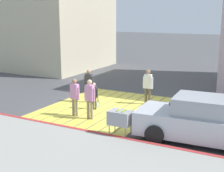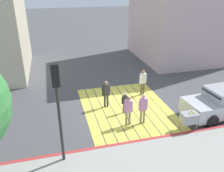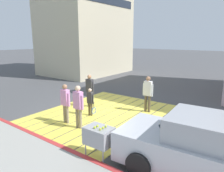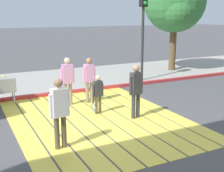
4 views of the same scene
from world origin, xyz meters
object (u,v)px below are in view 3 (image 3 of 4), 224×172
(tennis_ball_cart, at_px, (99,136))
(pedestrian_teen_behind, at_px, (148,91))
(pedestrian_adult_lead, at_px, (65,101))
(pedestrian_adult_side, at_px, (78,104))
(car_parked_near_curb, at_px, (206,150))
(pedestrian_adult_trailing, at_px, (90,88))
(pedestrian_child_with_racket, at_px, (90,100))

(tennis_ball_cart, bearing_deg, pedestrian_teen_behind, 9.06)
(pedestrian_adult_lead, relative_size, pedestrian_adult_side, 0.97)
(car_parked_near_curb, xyz_separation_m, pedestrian_adult_trailing, (2.45, 6.01, 0.23))
(pedestrian_teen_behind, bearing_deg, car_parked_near_curb, -136.26)
(pedestrian_adult_lead, relative_size, pedestrian_child_with_racket, 1.30)
(pedestrian_adult_side, height_order, pedestrian_teen_behind, pedestrian_teen_behind)
(tennis_ball_cart, xyz_separation_m, pedestrian_adult_lead, (1.21, 2.75, 0.25))
(pedestrian_adult_lead, height_order, pedestrian_teen_behind, pedestrian_teen_behind)
(car_parked_near_curb, xyz_separation_m, tennis_ball_cart, (-0.90, 2.63, -0.04))
(pedestrian_adult_side, bearing_deg, car_parked_near_curb, -93.20)
(pedestrian_adult_trailing, bearing_deg, tennis_ball_cart, -134.68)
(car_parked_near_curb, bearing_deg, pedestrian_adult_trailing, 67.86)
(car_parked_near_curb, xyz_separation_m, pedestrian_adult_lead, (0.30, 5.38, 0.21))
(car_parked_near_curb, distance_m, pedestrian_adult_trailing, 6.50)
(tennis_ball_cart, distance_m, pedestrian_adult_side, 2.31)
(pedestrian_adult_trailing, relative_size, pedestrian_teen_behind, 0.97)
(pedestrian_child_with_racket, bearing_deg, tennis_ball_cart, -133.99)
(pedestrian_adult_lead, xyz_separation_m, pedestrian_adult_trailing, (2.14, 0.63, 0.02))
(pedestrian_adult_trailing, distance_m, pedestrian_child_with_racket, 1.27)
(pedestrian_adult_trailing, distance_m, pedestrian_adult_side, 2.60)
(pedestrian_adult_side, bearing_deg, pedestrian_adult_lead, 86.58)
(pedestrian_teen_behind, relative_size, pedestrian_child_with_racket, 1.37)
(pedestrian_adult_lead, distance_m, pedestrian_adult_side, 0.78)
(pedestrian_adult_lead, bearing_deg, pedestrian_child_with_racket, -10.21)
(pedestrian_adult_lead, bearing_deg, pedestrian_teen_behind, -32.93)
(pedestrian_adult_lead, relative_size, pedestrian_adult_trailing, 0.98)
(car_parked_near_curb, height_order, tennis_ball_cart, car_parked_near_curb)
(tennis_ball_cart, relative_size, pedestrian_teen_behind, 0.60)
(pedestrian_child_with_racket, bearing_deg, pedestrian_teen_behind, -43.43)
(car_parked_near_curb, relative_size, tennis_ball_cart, 4.32)
(pedestrian_adult_trailing, xyz_separation_m, pedestrian_child_with_racket, (-0.91, -0.86, -0.26))
(car_parked_near_curb, height_order, pedestrian_teen_behind, pedestrian_teen_behind)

